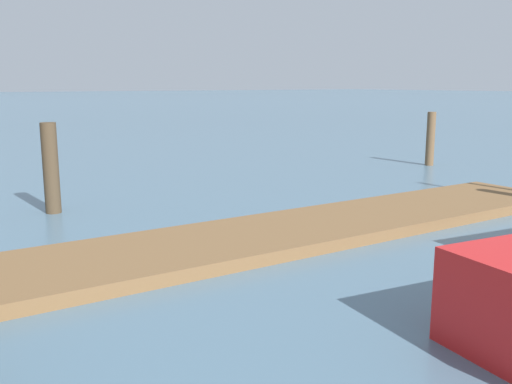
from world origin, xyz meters
The scene contains 4 objects.
ground_plane centered at (0.00, 20.00, 0.00)m, with size 300.00×300.00×0.00m, color slate.
floating_dock centered at (2.19, 10.82, 0.09)m, with size 11.38×2.00×0.18m, color brown.
dock_piling_0 centered at (10.05, 15.01, 0.78)m, with size 0.25×0.25×1.56m, color brown.
dock_piling_2 centered at (-0.82, 14.63, 0.84)m, with size 0.29×0.29×1.69m, color #473826.
Camera 1 is at (-3.30, 3.85, 2.39)m, focal length 39.94 mm.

